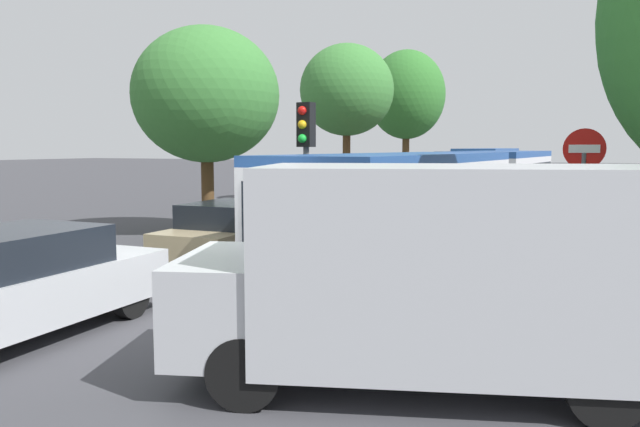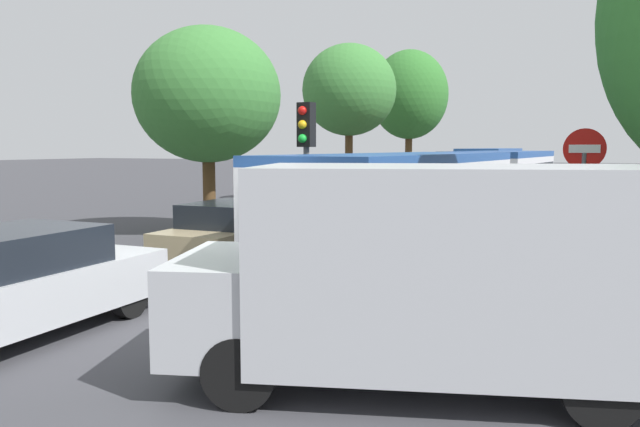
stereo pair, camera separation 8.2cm
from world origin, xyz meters
name	(u,v)px [view 2 (the right image)]	position (x,y,z in m)	size (l,w,h in m)	color
ground_plane	(187,324)	(0.00, 0.00, 0.00)	(200.00, 200.00, 0.00)	#3D3D42
articulated_bus	(454,191)	(1.63, 9.23, 1.36)	(3.56, 16.04, 2.36)	silver
city_bus_rear	(491,164)	(-1.65, 33.77, 1.39)	(2.64, 11.19, 2.40)	silver
queued_car_silver	(14,283)	(-1.68, -1.43, 0.73)	(1.86, 4.17, 1.43)	#B7BABF
queued_car_tan	(234,233)	(-1.83, 4.06, 0.68)	(1.75, 3.92, 1.35)	tan
queued_car_white	(347,205)	(-1.70, 9.93, 0.78)	(2.00, 4.47, 1.54)	white
queued_car_red	(400,194)	(-1.63, 14.78, 0.78)	(2.00, 4.48, 1.54)	#B21E19
queued_car_graphite	(437,187)	(-1.79, 20.76, 0.69)	(1.77, 3.96, 1.36)	#47474C
white_van	(434,269)	(3.73, -0.73, 1.24)	(5.36, 3.41, 2.31)	#B7BABF
traffic_light	(306,147)	(-0.33, 4.46, 2.50)	(0.34, 0.38, 3.40)	#56595E
no_entry_sign	(583,183)	(4.92, 4.68, 1.88)	(0.70, 0.08, 2.82)	#56595E
tree_left_mid	(207,95)	(-5.03, 7.72, 3.94)	(4.12, 4.12, 5.85)	#51381E
tree_left_far	(350,93)	(-5.22, 18.67, 4.87)	(4.12, 4.12, 6.99)	#51381E
tree_left_distant	(409,95)	(-4.96, 26.61, 5.35)	(4.24, 4.24, 7.80)	#51381E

